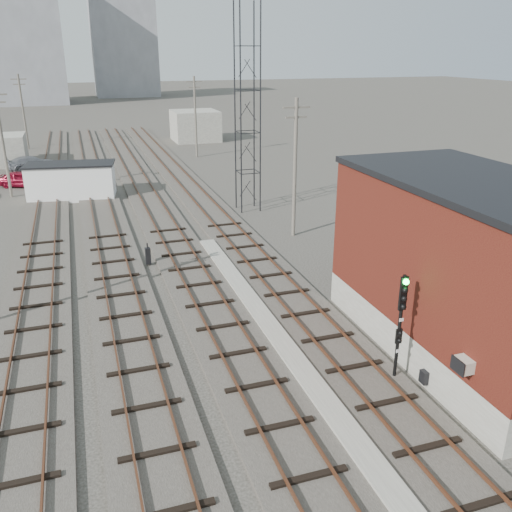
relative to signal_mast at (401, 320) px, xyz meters
name	(u,v)px	position (x,y,z in m)	size (l,w,h in m)	color
ground	(139,157)	(-3.70, 49.19, -2.59)	(320.00, 320.00, 0.00)	#282621
track_right	(199,199)	(-1.20, 28.19, -2.48)	(3.20, 90.00, 0.39)	#332D28
track_mid_right	(151,203)	(-5.20, 28.19, -2.48)	(3.20, 90.00, 0.39)	#332D28
track_mid_left	(101,207)	(-9.20, 28.19, -2.48)	(3.20, 90.00, 0.39)	#332D28
track_left	(47,211)	(-13.20, 28.19, -2.48)	(3.20, 90.00, 0.39)	#332D28
platform_curb	(286,350)	(-3.20, 3.19, -2.46)	(0.90, 28.00, 0.26)	gray
brick_building	(470,269)	(3.80, 1.19, 1.04)	(6.54, 12.20, 7.22)	gray
lattice_tower	(248,111)	(1.80, 24.19, 4.91)	(1.60, 1.60, 15.00)	black
utility_pole_left_b	(2,140)	(-16.20, 34.19, 2.21)	(1.80, 0.24, 9.00)	#595147
utility_pole_left_c	(23,110)	(-16.20, 59.19, 2.21)	(1.80, 0.24, 9.00)	#595147
utility_pole_right_a	(295,165)	(2.80, 17.19, 2.21)	(1.80, 0.24, 9.00)	#595147
utility_pole_right_b	(195,115)	(2.80, 47.19, 2.21)	(1.80, 0.24, 9.00)	#595147
apartment_left	(9,33)	(-21.70, 124.19, 12.41)	(22.00, 14.00, 30.00)	gray
apartment_right	(124,44)	(4.30, 139.19, 10.41)	(16.00, 12.00, 26.00)	gray
shed_right	(195,126)	(5.30, 59.19, -0.59)	(6.00, 6.00, 4.00)	gray
signal_mast	(401,320)	(0.00, 0.00, 0.00)	(0.40, 0.42, 4.34)	gray
switch_stand	(148,256)	(-7.26, 14.78, -1.99)	(0.30, 0.30, 1.27)	black
site_trailer	(72,181)	(-11.19, 31.94, -1.08)	(7.51, 4.15, 3.00)	white
car_red	(22,179)	(-15.54, 37.77, -1.87)	(1.70, 4.23, 1.44)	maroon
car_grey	(32,163)	(-15.07, 45.37, -1.86)	(2.03, 5.00, 1.45)	slate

